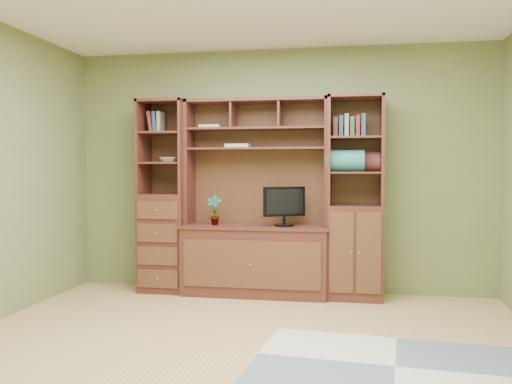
% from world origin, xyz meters
% --- Properties ---
extents(room, '(4.60, 4.10, 2.64)m').
position_xyz_m(room, '(0.00, 0.00, 1.30)').
color(room, tan).
rests_on(room, ground).
extents(center_hutch, '(1.54, 0.53, 2.05)m').
position_xyz_m(center_hutch, '(-0.21, 1.73, 1.02)').
color(center_hutch, '#4A201A').
rests_on(center_hutch, ground).
extents(left_tower, '(0.50, 0.45, 2.05)m').
position_xyz_m(left_tower, '(-1.21, 1.77, 1.02)').
color(left_tower, '#4A201A').
rests_on(left_tower, ground).
extents(right_tower, '(0.55, 0.45, 2.05)m').
position_xyz_m(right_tower, '(0.81, 1.77, 1.02)').
color(right_tower, '#4A201A').
rests_on(right_tower, ground).
extents(rug, '(1.99, 1.43, 0.01)m').
position_xyz_m(rug, '(1.07, -0.16, 0.01)').
color(rug, '#A0A5A6').
rests_on(rug, ground).
extents(monitor, '(0.50, 0.41, 0.56)m').
position_xyz_m(monitor, '(0.10, 1.70, 1.01)').
color(monitor, black).
rests_on(monitor, center_hutch).
extents(orchid, '(0.16, 0.11, 0.31)m').
position_xyz_m(orchid, '(-0.65, 1.70, 0.89)').
color(orchid, brown).
rests_on(orchid, center_hutch).
extents(magazines, '(0.25, 0.18, 0.04)m').
position_xyz_m(magazines, '(-0.42, 1.82, 1.56)').
color(magazines, '#B5AD9A').
rests_on(magazines, center_hutch).
extents(bowl, '(0.21, 0.21, 0.05)m').
position_xyz_m(bowl, '(-1.16, 1.77, 1.42)').
color(bowl, beige).
rests_on(bowl, left_tower).
extents(blanket_teal, '(0.37, 0.22, 0.22)m').
position_xyz_m(blanket_teal, '(0.71, 1.73, 1.40)').
color(blanket_teal, '#2C746F').
rests_on(blanket_teal, right_tower).
extents(blanket_red, '(0.37, 0.20, 0.20)m').
position_xyz_m(blanket_red, '(0.87, 1.85, 1.39)').
color(blanket_red, brown).
rests_on(blanket_red, right_tower).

